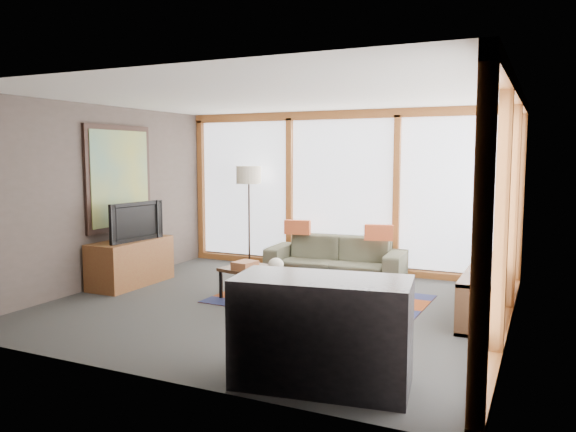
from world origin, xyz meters
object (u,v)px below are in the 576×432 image
at_px(sofa, 336,257).
at_px(bookshelf, 486,289).
at_px(floor_lamp, 249,216).
at_px(tv_console, 131,262).
at_px(coffee_table, 268,286).
at_px(television, 132,221).
at_px(bar_counter, 322,332).

relative_size(sofa, bookshelf, 0.95).
relative_size(floor_lamp, tv_console, 1.29).
xyz_separation_m(floor_lamp, coffee_table, (1.41, -2.07, -0.64)).
height_order(television, bar_counter, television).
bearing_deg(floor_lamp, bar_counter, -54.53).
xyz_separation_m(bookshelf, bar_counter, (-1.00, -2.86, 0.17)).
bearing_deg(floor_lamp, bookshelf, -18.75).
height_order(bookshelf, tv_console, tv_console).
height_order(floor_lamp, coffee_table, floor_lamp).
bearing_deg(bookshelf, sofa, 154.71).
bearing_deg(floor_lamp, sofa, -8.77).
distance_m(tv_console, bar_counter, 4.43).
bearing_deg(sofa, bookshelf, -28.67).
relative_size(floor_lamp, bar_counter, 1.20).
xyz_separation_m(sofa, coffee_table, (-0.27, -1.81, -0.10)).
distance_m(sofa, floor_lamp, 1.78).
xyz_separation_m(floor_lamp, bookshelf, (4.01, -1.36, -0.57)).
bearing_deg(television, tv_console, 73.05).
distance_m(sofa, television, 3.11).
xyz_separation_m(coffee_table, television, (-2.19, 0.00, 0.73)).
relative_size(sofa, coffee_table, 1.71).
distance_m(sofa, tv_console, 3.09).
relative_size(floor_lamp, coffee_table, 1.37).
bearing_deg(coffee_table, television, 179.95).
bearing_deg(sofa, floor_lamp, 167.85).
distance_m(sofa, bookshelf, 2.58).
xyz_separation_m(floor_lamp, television, (-0.78, -2.07, 0.09)).
xyz_separation_m(coffee_table, tv_console, (-2.26, 0.03, 0.12)).
xyz_separation_m(sofa, tv_console, (-2.52, -1.78, 0.02)).
height_order(sofa, floor_lamp, floor_lamp).
height_order(sofa, tv_console, tv_console).
relative_size(coffee_table, television, 1.28).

